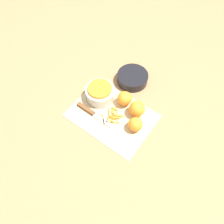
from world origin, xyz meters
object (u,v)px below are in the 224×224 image
orange_left (137,109)px  orange_right (125,98)px  orange_back (135,124)px  bowl_dark (132,78)px  bowl_speckled (100,92)px  knife (89,111)px

orange_left → orange_right: (-0.09, 0.02, -0.00)m
orange_right → orange_back: (0.13, -0.10, -0.00)m
bowl_dark → orange_back: size_ratio=2.45×
bowl_speckled → knife: bearing=-82.7°
knife → orange_right: 0.20m
orange_back → orange_right: bearing=143.8°
bowl_dark → orange_left: size_ratio=2.16×
bowl_dark → orange_right: 0.17m
knife → orange_left: 0.25m
bowl_speckled → bowl_dark: size_ratio=0.89×
bowl_dark → orange_right: size_ratio=2.26×
orange_left → orange_right: size_ratio=1.05×
bowl_speckled → orange_back: bearing=-11.1°
knife → orange_back: size_ratio=3.36×
bowl_dark → knife: bearing=-101.0°
bowl_dark → orange_left: orange_left is taller
bowl_dark → bowl_speckled: bearing=-110.4°
bowl_speckled → orange_left: (0.22, 0.03, 0.00)m
bowl_dark → knife: 0.33m
knife → orange_right: (0.12, 0.16, 0.03)m
orange_left → orange_back: size_ratio=1.14×
orange_left → orange_right: bearing=169.4°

